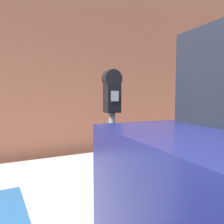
{
  "coord_description": "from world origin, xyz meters",
  "views": [
    {
      "loc": [
        -0.62,
        -0.81,
        1.39
      ],
      "look_at": [
        0.41,
        1.24,
        1.21
      ],
      "focal_mm": 35.0,
      "sensor_mm": 36.0,
      "label": 1
    }
  ],
  "objects": [
    {
      "name": "sidewalk",
      "position": [
        0.0,
        2.2,
        0.07
      ],
      "size": [
        24.0,
        2.8,
        0.13
      ],
      "color": "#BCB7AD",
      "rests_on": "ground_plane"
    },
    {
      "name": "parking_meter",
      "position": [
        0.41,
        1.24,
        1.18
      ],
      "size": [
        0.19,
        0.14,
        1.52
      ],
      "color": "slate",
      "rests_on": "sidewalk"
    }
  ]
}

